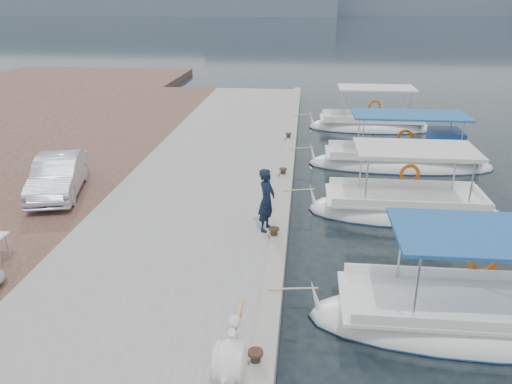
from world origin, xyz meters
TOP-DOWN VIEW (x-y plane):
  - ground at (0.00, 0.00)m, footprint 400.00×400.00m
  - concrete_quay at (-3.00, 5.00)m, footprint 6.00×40.00m
  - quay_curb at (-0.22, 5.00)m, footprint 0.44×40.00m
  - cobblestone_strip at (-8.00, 5.00)m, footprint 4.00×40.00m
  - fishing_caique_b at (4.24, -1.22)m, footprint 7.30×2.43m
  - fishing_caique_c at (3.67, 4.73)m, footprint 6.17×2.38m
  - fishing_caique_d at (4.47, 9.61)m, footprint 7.54×2.20m
  - fishing_caique_e at (3.85, 15.95)m, footprint 6.52×2.29m
  - mooring_bollards at (-0.35, 1.50)m, footprint 0.28×20.28m
  - pelican at (-0.71, -4.04)m, footprint 0.57×1.49m
  - fisherman at (-0.60, 2.07)m, footprint 0.60×0.75m
  - parked_car at (-7.62, 4.12)m, footprint 2.26×4.06m

SIDE VIEW (x-z plane):
  - ground at x=0.00m, z-range 0.00..0.00m
  - fishing_caique_b at x=4.24m, z-range -1.29..1.54m
  - fishing_caique_e at x=3.85m, z-range -1.29..1.54m
  - fishing_caique_c at x=3.67m, z-range -1.29..1.54m
  - fishing_caique_d at x=4.47m, z-range -1.23..1.60m
  - concrete_quay at x=-3.00m, z-range 0.00..0.50m
  - cobblestone_strip at x=-8.00m, z-range 0.00..0.50m
  - quay_curb at x=-0.22m, z-range 0.50..0.62m
  - mooring_bollards at x=-0.35m, z-range 0.53..0.86m
  - pelican at x=-0.71m, z-range 0.52..1.67m
  - parked_car at x=-7.62m, z-range 0.50..1.77m
  - fisherman at x=-0.60m, z-range 0.50..2.29m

